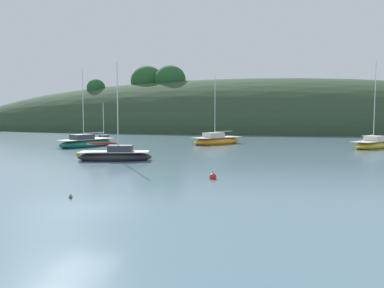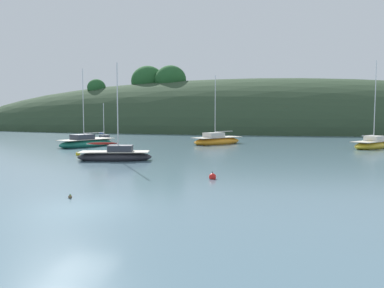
{
  "view_description": "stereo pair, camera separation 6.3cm",
  "coord_description": "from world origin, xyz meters",
  "px_view_note": "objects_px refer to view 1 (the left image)",
  "views": [
    {
      "loc": [
        7.83,
        -14.45,
        3.91
      ],
      "look_at": [
        0.0,
        20.0,
        1.2
      ],
      "focal_mm": 36.02,
      "sensor_mm": 36.0,
      "label": 1
    },
    {
      "loc": [
        7.89,
        -14.43,
        3.91
      ],
      "look_at": [
        0.0,
        20.0,
        1.2
      ],
      "focal_mm": 36.02,
      "sensor_mm": 36.0,
      "label": 2
    }
  ],
  "objects_px": {
    "mooring_buoy_inner": "(78,154)",
    "duck_lone_right": "(71,197)",
    "sailboat_white_near": "(103,140)",
    "mooring_buoy_outer": "(213,177)",
    "sailboat_grey_yawl": "(217,141)",
    "sailboat_navy_dinghy": "(372,145)",
    "sailboat_blue_center": "(115,156)",
    "sailboat_orange_cutter": "(86,143)"
  },
  "relations": [
    {
      "from": "mooring_buoy_inner",
      "to": "duck_lone_right",
      "type": "bearing_deg",
      "value": -61.66
    },
    {
      "from": "sailboat_white_near",
      "to": "mooring_buoy_outer",
      "type": "distance_m",
      "value": 35.09
    },
    {
      "from": "duck_lone_right",
      "to": "sailboat_grey_yawl",
      "type": "bearing_deg",
      "value": 87.58
    },
    {
      "from": "sailboat_grey_yawl",
      "to": "sailboat_navy_dinghy",
      "type": "height_order",
      "value": "sailboat_navy_dinghy"
    },
    {
      "from": "sailboat_white_near",
      "to": "mooring_buoy_inner",
      "type": "relative_size",
      "value": 10.55
    },
    {
      "from": "sailboat_blue_center",
      "to": "sailboat_grey_yawl",
      "type": "bearing_deg",
      "value": 74.2
    },
    {
      "from": "sailboat_blue_center",
      "to": "sailboat_orange_cutter",
      "type": "relative_size",
      "value": 0.88
    },
    {
      "from": "sailboat_orange_cutter",
      "to": "mooring_buoy_outer",
      "type": "bearing_deg",
      "value": -46.13
    },
    {
      "from": "sailboat_white_near",
      "to": "mooring_buoy_outer",
      "type": "relative_size",
      "value": 10.55
    },
    {
      "from": "sailboat_navy_dinghy",
      "to": "mooring_buoy_outer",
      "type": "xyz_separation_m",
      "value": [
        -14.46,
        -25.27,
        -0.3
      ]
    },
    {
      "from": "sailboat_white_near",
      "to": "mooring_buoy_inner",
      "type": "bearing_deg",
      "value": -71.5
    },
    {
      "from": "sailboat_white_near",
      "to": "sailboat_navy_dinghy",
      "type": "xyz_separation_m",
      "value": [
        35.32,
        -2.95,
        0.11
      ]
    },
    {
      "from": "sailboat_white_near",
      "to": "sailboat_blue_center",
      "type": "distance_m",
      "value": 23.45
    },
    {
      "from": "sailboat_navy_dinghy",
      "to": "duck_lone_right",
      "type": "bearing_deg",
      "value": -122.08
    },
    {
      "from": "mooring_buoy_outer",
      "to": "duck_lone_right",
      "type": "xyz_separation_m",
      "value": [
        -5.62,
        -6.77,
        -0.07
      ]
    },
    {
      "from": "sailboat_blue_center",
      "to": "mooring_buoy_outer",
      "type": "height_order",
      "value": "sailboat_blue_center"
    },
    {
      "from": "sailboat_orange_cutter",
      "to": "mooring_buoy_outer",
      "type": "height_order",
      "value": "sailboat_orange_cutter"
    },
    {
      "from": "sailboat_orange_cutter",
      "to": "mooring_buoy_inner",
      "type": "distance_m",
      "value": 10.28
    },
    {
      "from": "sailboat_grey_yawl",
      "to": "duck_lone_right",
      "type": "bearing_deg",
      "value": -92.42
    },
    {
      "from": "sailboat_orange_cutter",
      "to": "duck_lone_right",
      "type": "xyz_separation_m",
      "value": [
        13.48,
        -26.64,
        -0.4
      ]
    },
    {
      "from": "sailboat_orange_cutter",
      "to": "mooring_buoy_inner",
      "type": "bearing_deg",
      "value": -66.0
    },
    {
      "from": "sailboat_orange_cutter",
      "to": "sailboat_navy_dinghy",
      "type": "bearing_deg",
      "value": 9.14
    },
    {
      "from": "sailboat_grey_yawl",
      "to": "sailboat_blue_center",
      "type": "height_order",
      "value": "sailboat_grey_yawl"
    },
    {
      "from": "sailboat_grey_yawl",
      "to": "sailboat_orange_cutter",
      "type": "relative_size",
      "value": 0.96
    },
    {
      "from": "sailboat_grey_yawl",
      "to": "sailboat_blue_center",
      "type": "bearing_deg",
      "value": -105.8
    },
    {
      "from": "sailboat_blue_center",
      "to": "mooring_buoy_inner",
      "type": "relative_size",
      "value": 15.73
    },
    {
      "from": "sailboat_blue_center",
      "to": "mooring_buoy_inner",
      "type": "bearing_deg",
      "value": 150.33
    },
    {
      "from": "sailboat_grey_yawl",
      "to": "sailboat_blue_center",
      "type": "relative_size",
      "value": 1.09
    },
    {
      "from": "mooring_buoy_outer",
      "to": "sailboat_navy_dinghy",
      "type": "bearing_deg",
      "value": 60.22
    },
    {
      "from": "mooring_buoy_outer",
      "to": "mooring_buoy_inner",
      "type": "bearing_deg",
      "value": 144.91
    },
    {
      "from": "sailboat_white_near",
      "to": "mooring_buoy_outer",
      "type": "bearing_deg",
      "value": -53.53
    },
    {
      "from": "sailboat_blue_center",
      "to": "sailboat_navy_dinghy",
      "type": "relative_size",
      "value": 0.82
    },
    {
      "from": "sailboat_grey_yawl",
      "to": "mooring_buoy_outer",
      "type": "bearing_deg",
      "value": -81.32
    },
    {
      "from": "mooring_buoy_outer",
      "to": "duck_lone_right",
      "type": "bearing_deg",
      "value": -129.71
    },
    {
      "from": "sailboat_navy_dinghy",
      "to": "duck_lone_right",
      "type": "height_order",
      "value": "sailboat_navy_dinghy"
    },
    {
      "from": "sailboat_blue_center",
      "to": "duck_lone_right",
      "type": "distance_m",
      "value": 14.92
    },
    {
      "from": "duck_lone_right",
      "to": "sailboat_orange_cutter",
      "type": "bearing_deg",
      "value": 116.85
    },
    {
      "from": "sailboat_orange_cutter",
      "to": "mooring_buoy_outer",
      "type": "distance_m",
      "value": 27.57
    },
    {
      "from": "sailboat_blue_center",
      "to": "duck_lone_right",
      "type": "height_order",
      "value": "sailboat_blue_center"
    },
    {
      "from": "sailboat_white_near",
      "to": "sailboat_grey_yawl",
      "type": "xyz_separation_m",
      "value": [
        16.68,
        -0.87,
        0.14
      ]
    },
    {
      "from": "sailboat_blue_center",
      "to": "mooring_buoy_inner",
      "type": "distance_m",
      "value": 5.93
    },
    {
      "from": "mooring_buoy_inner",
      "to": "duck_lone_right",
      "type": "height_order",
      "value": "mooring_buoy_inner"
    }
  ]
}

